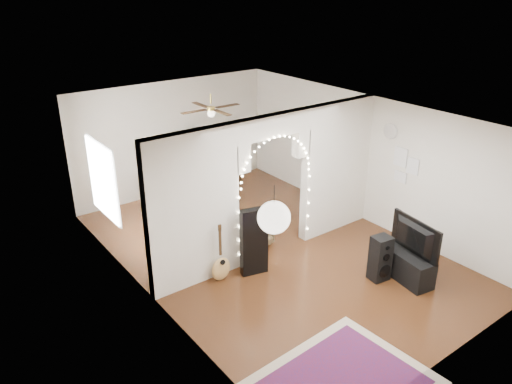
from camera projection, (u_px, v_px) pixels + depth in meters
floor at (271, 251)px, 9.62m from camera, size 7.50×7.50×0.00m
ceiling at (273, 114)px, 8.54m from camera, size 5.00×7.50×0.02m
wall_back at (173, 138)px, 11.83m from camera, size 5.00×0.02×2.70m
wall_front at (456, 279)px, 6.34m from camera, size 5.00×0.02×2.70m
wall_left at (146, 225)px, 7.71m from camera, size 0.02×7.50×2.70m
wall_right at (365, 159)px, 10.46m from camera, size 0.02×7.50×2.70m
divider_wall at (272, 183)px, 9.05m from camera, size 5.00×0.20×2.70m
fairy_lights at (276, 179)px, 8.91m from camera, size 1.64×0.04×1.60m
window at (103, 180)px, 8.98m from camera, size 0.04×1.20×1.40m
wall_clock at (391, 131)px, 9.71m from camera, size 0.03×0.31×0.31m
picture_frames at (404, 166)px, 9.66m from camera, size 0.02×0.50×0.70m
paper_lantern at (274, 218)px, 5.92m from camera, size 0.40×0.40×0.40m
ceiling_fan at (211, 109)px, 10.13m from camera, size 1.10×1.10×0.30m
guitar_case at (254, 242)px, 8.69m from camera, size 0.50×0.27×1.25m
acoustic_guitar at (221, 260)px, 8.56m from camera, size 0.38×0.19×0.92m
tabby_cat at (255, 260)px, 9.04m from camera, size 0.37×0.57×0.38m
floor_speaker at (380, 258)px, 8.59m from camera, size 0.36×0.33×0.83m
media_console at (407, 266)px, 8.66m from camera, size 0.56×1.05×0.50m
tv at (411, 238)px, 8.43m from camera, size 0.32×1.08×0.62m
bookcase at (188, 162)px, 12.01m from camera, size 1.49×0.79×1.49m
dining_table at (170, 173)px, 11.55m from camera, size 1.32×1.00×0.76m
flower_vase at (169, 166)px, 11.49m from camera, size 0.21×0.21×0.19m
dining_chair_left at (254, 234)px, 9.69m from camera, size 0.75×0.76×0.56m
dining_chair_right at (198, 200)px, 11.22m from camera, size 0.65×0.66×0.46m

